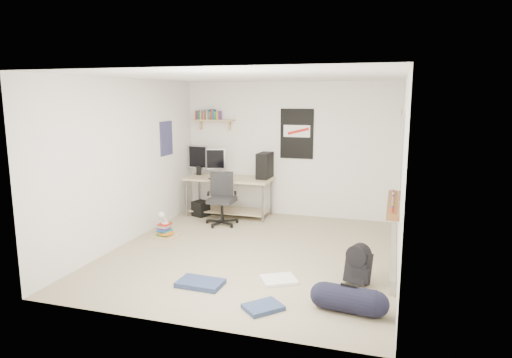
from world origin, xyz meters
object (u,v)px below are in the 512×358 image
(office_chair, at_px, (222,197))
(book_stack, at_px, (165,227))
(desk, at_px, (229,197))
(duffel_bag, at_px, (349,300))
(backpack, at_px, (358,267))

(office_chair, height_order, book_stack, office_chair)
(desk, distance_m, duffel_bag, 4.21)
(backpack, xyz_separation_m, duffel_bag, (-0.03, -0.80, -0.06))
(desk, height_order, backpack, desk)
(backpack, relative_size, book_stack, 0.91)
(office_chair, height_order, duffel_bag, office_chair)
(duffel_bag, bearing_deg, book_stack, 157.20)
(desk, distance_m, office_chair, 0.63)
(desk, xyz_separation_m, duffel_bag, (2.57, -3.33, -0.22))
(duffel_bag, relative_size, book_stack, 1.36)
(backpack, xyz_separation_m, book_stack, (-3.15, 1.00, -0.05))
(backpack, bearing_deg, duffel_bag, -71.15)
(desk, distance_m, backpack, 3.63)
(duffel_bag, height_order, book_stack, duffel_bag)
(desk, height_order, book_stack, desk)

